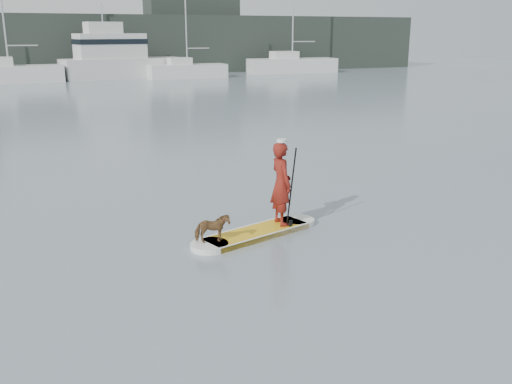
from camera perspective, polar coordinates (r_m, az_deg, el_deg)
name	(u,v)px	position (r m, az deg, el deg)	size (l,w,h in m)	color
ground	(150,278)	(10.72, -10.52, -8.45)	(140.00, 140.00, 0.00)	slate
paddleboard	(256,233)	(12.61, 0.00, -4.11)	(3.21, 1.47, 0.12)	gold
paddler	(281,184)	(12.77, 2.53, 0.84)	(0.69, 0.45, 1.89)	maroon
white_cap	(282,141)	(12.55, 2.58, 5.15)	(0.22, 0.22, 0.07)	silver
dog	(212,229)	(11.83, -4.40, -3.68)	(0.33, 0.71, 0.60)	#53321C
paddle	(291,197)	(12.67, 3.53, -0.55)	(0.11, 0.30, 2.00)	black
sailboat_d	(9,72)	(54.80, -23.51, 10.93)	(8.91, 2.90, 13.06)	silver
sailboat_e	(187,70)	(56.21, -6.93, 12.02)	(7.45, 2.51, 10.76)	silver
sailboat_f	(292,64)	(63.08, 3.57, 12.68)	(9.78, 3.46, 14.40)	silver
motor_yacht_a	(117,58)	(57.10, -13.69, 12.92)	(11.82, 5.22, 6.85)	silver
shore_mass	(21,45)	(62.62, -22.42, 13.40)	(90.00, 6.00, 6.00)	black
shore_building_east	(192,34)	(66.67, -6.39, 15.39)	(10.00, 4.00, 8.00)	black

